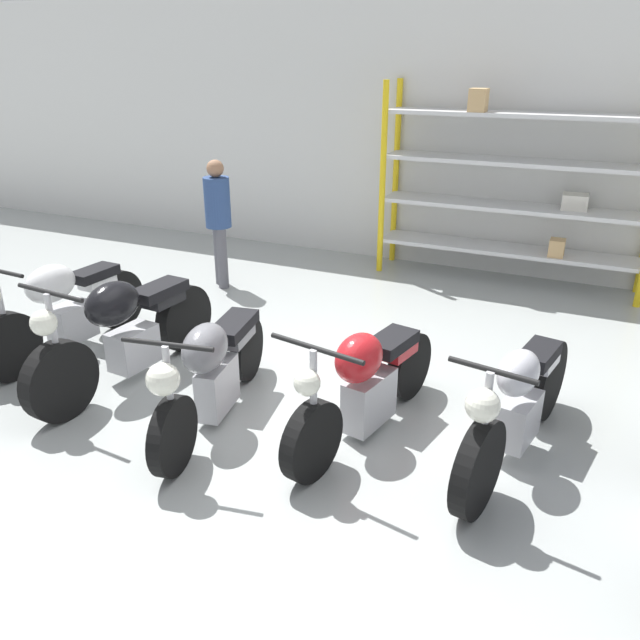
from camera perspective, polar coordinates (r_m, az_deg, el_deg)
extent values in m
plane|color=#9EA3A0|center=(5.23, -1.86, -8.64)|extent=(30.00, 30.00, 0.00)
cube|color=silver|center=(8.77, 11.79, 16.32)|extent=(30.00, 0.08, 3.60)
cylinder|color=yellow|center=(8.43, 5.74, 12.57)|extent=(0.08, 0.08, 2.48)
cylinder|color=yellow|center=(8.94, 6.95, 13.12)|extent=(0.08, 0.08, 2.48)
cube|color=silver|center=(8.51, 16.56, 6.21)|extent=(3.24, 0.55, 0.05)
cube|color=silver|center=(8.37, 16.99, 9.86)|extent=(3.24, 0.55, 0.05)
cube|color=silver|center=(8.27, 17.44, 13.62)|extent=(3.24, 0.55, 0.05)
cube|color=silver|center=(8.21, 17.91, 17.44)|extent=(3.24, 0.55, 0.05)
cube|color=tan|center=(8.14, 14.28, 18.91)|extent=(0.21, 0.25, 0.27)
cube|color=silver|center=(8.36, 22.27, 9.98)|extent=(0.31, 0.30, 0.19)
cube|color=tan|center=(8.30, 20.83, 6.19)|extent=(0.18, 0.22, 0.21)
cylinder|color=black|center=(6.31, -26.65, -2.20)|extent=(0.18, 0.65, 0.64)
cylinder|color=black|center=(7.09, -18.02, 1.81)|extent=(0.18, 0.65, 0.64)
cube|color=#ADADB2|center=(6.72, -21.72, -0.18)|extent=(0.29, 0.45, 0.36)
ellipsoid|color=silver|center=(6.46, -23.43, 3.06)|extent=(0.34, 0.55, 0.36)
cube|color=black|center=(6.80, -19.96, 4.03)|extent=(0.28, 0.50, 0.10)
cube|color=silver|center=(6.84, -19.69, 3.39)|extent=(0.24, 0.35, 0.12)
cylinder|color=#ADADB2|center=(6.19, -27.07, 0.85)|extent=(0.05, 0.05, 0.71)
cylinder|color=black|center=(5.44, -22.66, -5.17)|extent=(0.20, 0.68, 0.67)
cylinder|color=black|center=(6.36, -12.30, 0.18)|extent=(0.20, 0.68, 0.67)
cube|color=#ADADB2|center=(5.92, -16.69, -2.42)|extent=(0.29, 0.46, 0.37)
ellipsoid|color=black|center=(5.63, -18.45, 1.42)|extent=(0.36, 0.57, 0.38)
cube|color=black|center=(6.01, -14.50, 2.66)|extent=(0.31, 0.57, 0.10)
cube|color=black|center=(6.07, -14.15, 1.99)|extent=(0.26, 0.40, 0.12)
cylinder|color=#ADADB2|center=(5.30, -23.10, -1.54)|extent=(0.05, 0.05, 0.74)
sphere|color=silver|center=(5.21, -23.95, -0.24)|extent=(0.20, 0.20, 0.20)
cylinder|color=black|center=(5.19, -23.47, 2.31)|extent=(0.71, 0.09, 0.04)
cylinder|color=black|center=(4.55, -13.29, -10.27)|extent=(0.20, 0.59, 0.58)
cylinder|color=black|center=(5.70, -6.68, -2.65)|extent=(0.20, 0.59, 0.58)
cube|color=#ADADB2|center=(5.16, -9.35, -6.07)|extent=(0.27, 0.52, 0.41)
ellipsoid|color=slate|center=(4.83, -10.47, -2.53)|extent=(0.40, 0.56, 0.37)
cube|color=black|center=(5.33, -7.92, -0.53)|extent=(0.36, 0.62, 0.10)
cube|color=slate|center=(5.38, -7.77, -1.31)|extent=(0.29, 0.44, 0.12)
cylinder|color=#ADADB2|center=(4.39, -13.57, -6.39)|extent=(0.06, 0.06, 0.68)
sphere|color=silver|center=(4.28, -14.16, -5.28)|extent=(0.23, 0.23, 0.23)
cylinder|color=black|center=(4.26, -13.81, -2.18)|extent=(0.66, 0.15, 0.04)
cylinder|color=black|center=(4.38, -0.73, -11.01)|extent=(0.23, 0.60, 0.59)
cylinder|color=black|center=(5.42, 8.17, -4.13)|extent=(0.23, 0.60, 0.59)
cube|color=#ADADB2|center=(4.93, 4.52, -7.28)|extent=(0.31, 0.53, 0.41)
ellipsoid|color=#B2191E|center=(4.59, 3.58, -3.47)|extent=(0.39, 0.50, 0.37)
cube|color=black|center=(5.00, 6.55, -2.01)|extent=(0.34, 0.52, 0.10)
cube|color=#B2191E|center=(5.11, 7.02, -2.57)|extent=(0.28, 0.37, 0.12)
cylinder|color=#ADADB2|center=(4.21, -0.60, -6.99)|extent=(0.06, 0.06, 0.69)
sphere|color=silver|center=(4.09, -1.19, -5.76)|extent=(0.18, 0.18, 0.18)
cylinder|color=black|center=(4.07, -0.37, -2.62)|extent=(0.73, 0.18, 0.04)
cylinder|color=black|center=(4.18, 14.24, -13.02)|extent=(0.24, 0.67, 0.66)
cylinder|color=black|center=(5.39, 20.06, -5.13)|extent=(0.24, 0.67, 0.66)
cube|color=#ADADB2|center=(4.83, 17.70, -8.66)|extent=(0.29, 0.46, 0.35)
ellipsoid|color=#B7B7BF|center=(4.46, 17.69, -4.62)|extent=(0.34, 0.48, 0.31)
cube|color=black|center=(4.89, 19.39, -2.97)|extent=(0.30, 0.48, 0.10)
cube|color=#B7B7BF|center=(5.04, 19.67, -3.38)|extent=(0.24, 0.35, 0.12)
cylinder|color=#ADADB2|center=(4.01, 14.82, -8.94)|extent=(0.06, 0.06, 0.68)
sphere|color=silver|center=(3.88, 14.65, -7.56)|extent=(0.21, 0.21, 0.21)
cylinder|color=black|center=(3.88, 15.48, -4.47)|extent=(0.56, 0.14, 0.04)
cylinder|color=#595960|center=(8.18, -9.20, 5.93)|extent=(0.13, 0.13, 0.78)
cylinder|color=#595960|center=(8.01, -8.92, 5.58)|extent=(0.13, 0.13, 0.78)
cylinder|color=navy|center=(7.92, -9.37, 10.57)|extent=(0.45, 0.45, 0.61)
sphere|color=#9E7051|center=(7.84, -9.57, 13.51)|extent=(0.21, 0.21, 0.21)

